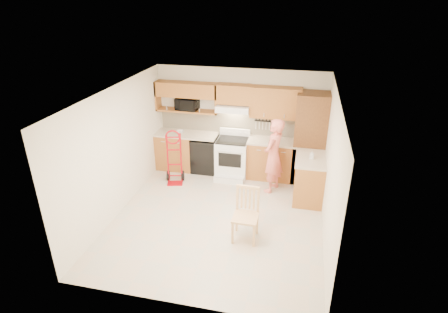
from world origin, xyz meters
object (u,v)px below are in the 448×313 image
(microwave, at_px, (187,104))
(person, at_px, (273,156))
(dining_chair, at_px, (245,215))
(hand_truck, at_px, (174,159))
(range, at_px, (232,155))

(microwave, height_order, person, microwave)
(dining_chair, bearing_deg, hand_truck, 138.97)
(person, height_order, hand_truck, person)
(microwave, relative_size, dining_chair, 0.53)
(microwave, height_order, hand_truck, microwave)
(microwave, bearing_deg, hand_truck, -88.69)
(dining_chair, bearing_deg, microwave, 126.25)
(person, xyz_separation_m, hand_truck, (-2.23, -0.12, -0.26))
(range, bearing_deg, dining_chair, -72.86)
(range, bearing_deg, person, -24.86)
(microwave, distance_m, person, 2.43)
(microwave, xyz_separation_m, range, (1.16, -0.30, -1.09))
(range, height_order, person, person)
(hand_truck, xyz_separation_m, dining_chair, (1.94, -1.74, -0.09))
(hand_truck, relative_size, dining_chair, 1.19)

